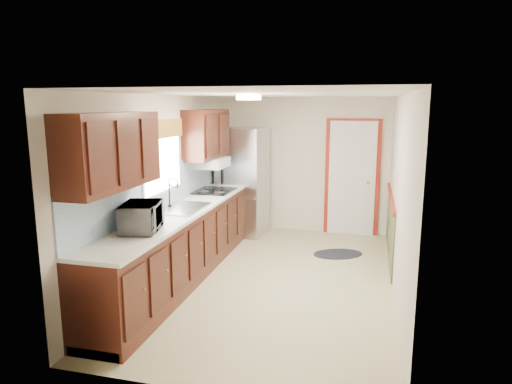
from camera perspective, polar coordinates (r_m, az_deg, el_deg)
The scene contains 8 objects.
room_shell at distance 5.81m, azimuth 2.48°, elevation 0.20°, with size 3.20×5.20×2.52m.
kitchen_run at distance 5.99m, azimuth -9.79°, elevation -3.43°, with size 0.63×4.00×2.20m.
back_wall_trim at distance 7.92m, azimuth 12.82°, elevation 0.53°, with size 1.12×2.30×2.08m.
ceiling_fixture at distance 5.58m, azimuth -0.93°, elevation 11.75°, with size 0.30×0.30×0.06m, color #FFD88C.
microwave at distance 5.03m, azimuth -14.17°, elevation -2.67°, with size 0.55×0.30×0.37m, color white.
refrigerator at distance 8.05m, azimuth -1.66°, elevation 1.33°, with size 0.84×0.81×1.88m.
rug at distance 7.21m, azimuth 10.20°, elevation -7.63°, with size 0.77×0.49×0.01m, color black.
cooktop at distance 7.14m, azimuth -5.23°, elevation 0.14°, with size 0.54×0.65×0.02m, color black.
Camera 1 is at (1.16, -5.59, 2.28)m, focal length 32.00 mm.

